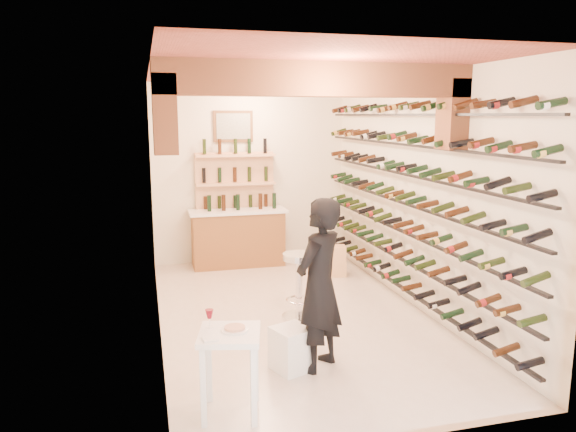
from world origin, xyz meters
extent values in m
plane|color=beige|center=(0.00, 0.00, 0.00)|extent=(6.00, 6.00, 0.00)
cube|color=silver|center=(0.00, 3.00, 1.60)|extent=(3.50, 0.02, 3.20)
cube|color=silver|center=(0.00, -3.00, 1.60)|extent=(3.50, 0.02, 3.20)
cube|color=silver|center=(-1.75, 0.00, 1.60)|extent=(0.02, 6.00, 3.20)
cube|color=silver|center=(1.75, 0.00, 1.60)|extent=(0.02, 6.00, 3.20)
cube|color=brown|center=(0.00, 0.00, 3.20)|extent=(3.50, 6.00, 0.02)
cube|color=#A65F3A|center=(0.00, -1.00, 3.02)|extent=(3.50, 0.35, 0.36)
cube|color=#A65F3A|center=(-1.63, -1.00, 2.65)|extent=(0.24, 0.35, 0.80)
cube|color=#A65F3A|center=(1.63, -1.00, 2.65)|extent=(0.24, 0.35, 0.80)
cube|color=black|center=(1.59, 0.00, 0.25)|extent=(0.06, 5.70, 0.03)
cube|color=black|center=(1.59, 0.00, 0.65)|extent=(0.06, 5.70, 0.03)
cube|color=black|center=(1.59, 0.00, 1.05)|extent=(0.06, 5.70, 0.03)
cube|color=black|center=(1.59, 0.00, 1.45)|extent=(0.06, 5.70, 0.03)
cube|color=black|center=(1.59, 0.00, 1.85)|extent=(0.06, 5.70, 0.03)
cube|color=black|center=(1.59, 0.00, 2.25)|extent=(0.06, 5.70, 0.03)
cube|color=black|center=(1.59, 0.00, 2.65)|extent=(0.06, 5.70, 0.03)
cube|color=brown|center=(-0.30, 2.65, 0.48)|extent=(1.60, 0.55, 0.96)
cube|color=white|center=(-0.30, 2.65, 0.98)|extent=(1.70, 0.62, 0.05)
cube|color=tan|center=(-0.30, 2.92, 1.00)|extent=(1.40, 0.10, 2.00)
cube|color=tan|center=(-0.30, 2.82, 0.45)|extent=(1.40, 0.28, 0.04)
cube|color=tan|center=(-0.30, 2.82, 0.95)|extent=(1.40, 0.28, 0.04)
cube|color=tan|center=(-0.30, 2.82, 1.45)|extent=(1.40, 0.28, 0.04)
cube|color=tan|center=(-0.30, 2.82, 1.95)|extent=(1.40, 0.28, 0.04)
cube|color=brown|center=(-0.30, 2.97, 2.45)|extent=(0.70, 0.04, 0.55)
cube|color=#99998C|center=(-0.30, 2.94, 2.45)|extent=(0.60, 0.01, 0.45)
cube|color=white|center=(-1.20, -2.24, 0.75)|extent=(0.64, 0.64, 0.05)
cube|color=white|center=(-1.46, -2.40, 0.36)|extent=(0.05, 0.05, 0.72)
cube|color=white|center=(-1.04, -2.49, 0.36)|extent=(0.05, 0.05, 0.72)
cube|color=white|center=(-1.36, -1.98, 0.36)|extent=(0.05, 0.05, 0.72)
cube|color=white|center=(-0.94, -2.07, 0.36)|extent=(0.05, 0.05, 0.72)
cylinder|color=white|center=(-1.15, -2.22, 0.78)|extent=(0.25, 0.25, 0.02)
cylinder|color=#BF7266|center=(-1.15, -2.22, 0.80)|extent=(0.18, 0.18, 0.02)
cube|color=white|center=(-1.38, -2.36, 0.78)|extent=(0.14, 0.14, 0.02)
cylinder|color=white|center=(-1.35, -2.08, 0.78)|extent=(0.07, 0.07, 0.00)
cylinder|color=white|center=(-1.35, -2.08, 0.83)|extent=(0.01, 0.01, 0.09)
cone|color=#5F0814|center=(-1.35, -2.08, 0.90)|extent=(0.08, 0.08, 0.08)
cube|color=white|center=(-0.44, -1.54, 0.23)|extent=(0.48, 0.48, 0.46)
imported|color=black|center=(-0.16, -1.57, 0.91)|extent=(0.79, 0.77, 1.83)
cylinder|color=silver|center=(0.04, -0.13, 0.02)|extent=(0.45, 0.45, 0.03)
cylinder|color=silver|center=(0.04, -0.13, 0.42)|extent=(0.09, 0.09, 0.79)
cylinder|color=silver|center=(0.04, -0.13, 0.84)|extent=(0.43, 0.43, 0.08)
torus|color=silver|center=(0.04, -0.13, 0.25)|extent=(0.34, 0.34, 0.03)
cube|color=#E8B47F|center=(1.12, 1.63, 0.13)|extent=(0.48, 0.38, 0.26)
cube|color=#E8B47F|center=(1.12, 1.63, 0.38)|extent=(0.48, 0.38, 0.24)
camera|label=1|loc=(-1.85, -6.76, 2.64)|focal=34.23mm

